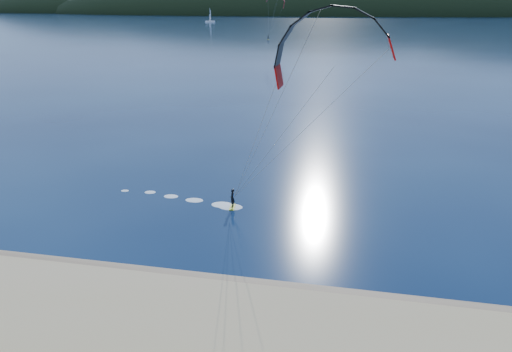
# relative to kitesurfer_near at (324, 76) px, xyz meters

# --- Properties ---
(ground) EXTENTS (1800.00, 1800.00, 0.00)m
(ground) POSITION_rel_kitesurfer_near_xyz_m (-5.36, -9.42, -11.60)
(ground) COLOR #071535
(ground) RESTS_ON ground
(wet_sand) EXTENTS (220.00, 2.50, 0.10)m
(wet_sand) POSITION_rel_kitesurfer_near_xyz_m (-5.36, -4.92, -11.55)
(wet_sand) COLOR #8A6C50
(wet_sand) RESTS_ON ground
(headland) EXTENTS (1200.00, 310.00, 140.00)m
(headland) POSITION_rel_kitesurfer_near_xyz_m (-4.73, 735.86, -11.60)
(headland) COLOR black
(headland) RESTS_ON ground
(kitesurfer_near) EXTENTS (22.17, 9.82, 15.65)m
(kitesurfer_near) POSITION_rel_kitesurfer_near_xyz_m (0.00, 0.00, 0.00)
(kitesurfer_near) COLOR #BBC016
(kitesurfer_near) RESTS_ON ground
(kitesurfer_far) EXTENTS (8.75, 6.95, 18.38)m
(kitesurfer_far) POSITION_rel_kitesurfer_near_xyz_m (-34.86, 188.80, 3.38)
(kitesurfer_far) COLOR #BBC016
(kitesurfer_far) RESTS_ON ground
(sailboat) EXTENTS (8.07, 5.23, 11.56)m
(sailboat) POSITION_rel_kitesurfer_near_xyz_m (-123.27, 385.24, -10.75)
(sailboat) COLOR white
(sailboat) RESTS_ON ground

